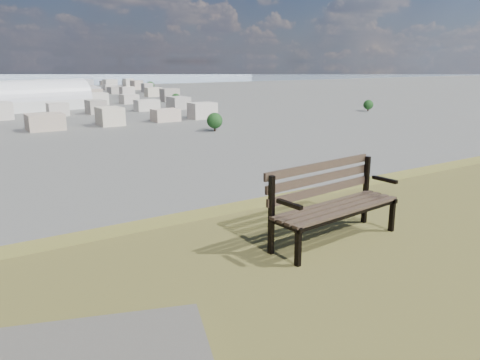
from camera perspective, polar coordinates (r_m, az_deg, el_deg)
park_bench at (r=5.37m, az=11.03°, el=-2.21°), size 1.72×0.70×0.87m
arena at (r=292.88m, az=-23.18°, el=8.88°), size 56.40×32.50×22.38m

